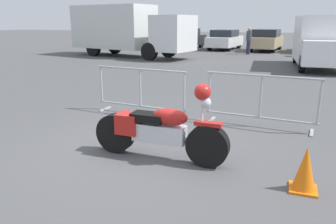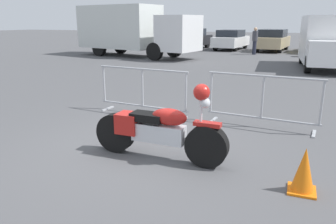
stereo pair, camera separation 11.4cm
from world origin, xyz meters
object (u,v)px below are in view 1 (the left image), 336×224
object	(u,v)px
box_truck	(125,29)
traffic_cone	(305,169)
parked_car_white	(225,40)
pedestrian	(249,40)
motorcycle	(159,130)
delivery_van	(320,40)
parked_car_maroon	(152,38)
crowd_barrier_far	(260,100)
parked_car_yellow	(311,41)
parked_car_green	(119,37)
parked_car_tan	(266,40)
parked_car_black	(185,39)
crowd_barrier_near	(140,91)

from	to	relation	value
box_truck	traffic_cone	world-z (taller)	box_truck
parked_car_white	pedestrian	size ratio (longest dim) A/B	2.61
motorcycle	delivery_van	world-z (taller)	delivery_van
box_truck	parked_car_maroon	distance (m)	7.18
crowd_barrier_far	parked_car_yellow	xyz separation A→B (m)	(1.80, 18.33, 0.21)
parked_car_yellow	motorcycle	bearing A→B (deg)	177.17
parked_car_green	delivery_van	bearing A→B (deg)	-113.47
parked_car_maroon	parked_car_white	size ratio (longest dim) A/B	1.01
box_truck	traffic_cone	distance (m)	16.94
crowd_barrier_far	box_truck	xyz separation A→B (m)	(-8.86, 11.38, 1.08)
parked_car_tan	traffic_cone	bearing A→B (deg)	-168.81
motorcycle	parked_car_black	size ratio (longest dim) A/B	0.47
parked_car_maroon	traffic_cone	size ratio (longest dim) A/B	7.53
parked_car_yellow	delivery_van	bearing A→B (deg)	-174.69
box_truck	delivery_van	xyz separation A→B (m)	(10.59, -1.38, -0.39)
parked_car_yellow	traffic_cone	world-z (taller)	parked_car_yellow
motorcycle	crowd_barrier_near	xyz separation A→B (m)	(-1.32, 2.18, 0.08)
motorcycle	crowd_barrier_far	bearing A→B (deg)	60.20
parked_car_black	crowd_barrier_near	bearing A→B (deg)	-160.08
parked_car_white	parked_car_yellow	world-z (taller)	parked_car_yellow
parked_car_white	parked_car_black	bearing A→B (deg)	104.17
motorcycle	delivery_van	distance (m)	12.57
parked_car_maroon	parked_car_white	bearing A→B (deg)	-84.54
traffic_cone	delivery_van	bearing A→B (deg)	85.64
box_truck	parked_car_maroon	xyz separation A→B (m)	(-1.25, 7.01, -0.90)
parked_car_maroon	pedestrian	size ratio (longest dim) A/B	2.63
motorcycle	parked_car_yellow	distance (m)	20.74
parked_car_yellow	parked_car_maroon	bearing A→B (deg)	95.49
parked_car_green	traffic_cone	bearing A→B (deg)	-140.48
parked_car_green	parked_car_black	world-z (taller)	parked_car_black
crowd_barrier_near	traffic_cone	xyz separation A→B (m)	(3.41, -2.48, -0.27)
crowd_barrier_far	parked_car_maroon	distance (m)	20.99
motorcycle	parked_car_green	xyz separation A→B (m)	(-11.77, 20.49, 0.28)
traffic_cone	crowd_barrier_near	bearing A→B (deg)	143.99
delivery_van	parked_car_yellow	xyz separation A→B (m)	(0.08, 8.33, -0.47)
parked_car_yellow	pedestrian	world-z (taller)	pedestrian
crowd_barrier_far	pedestrian	distance (m)	15.33
parked_car_green	pedestrian	distance (m)	11.48
traffic_cone	parked_car_yellow	bearing A→B (deg)	87.18
parked_car_maroon	parked_car_green	bearing A→B (deg)	97.36
traffic_cone	parked_car_white	bearing A→B (deg)	103.31
traffic_cone	parked_car_maroon	bearing A→B (deg)	117.55
motorcycle	crowd_barrier_near	distance (m)	2.54
parked_car_tan	parked_car_green	bearing A→B (deg)	95.83
parked_car_green	parked_car_yellow	world-z (taller)	parked_car_yellow
delivery_van	parked_car_yellow	world-z (taller)	delivery_van
crowd_barrier_near	parked_car_yellow	size ratio (longest dim) A/B	0.48
delivery_van	box_truck	bearing A→B (deg)	-101.05
parked_car_green	parked_car_yellow	xyz separation A→B (m)	(14.89, 0.01, 0.01)
traffic_cone	parked_car_tan	bearing A→B (deg)	95.36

